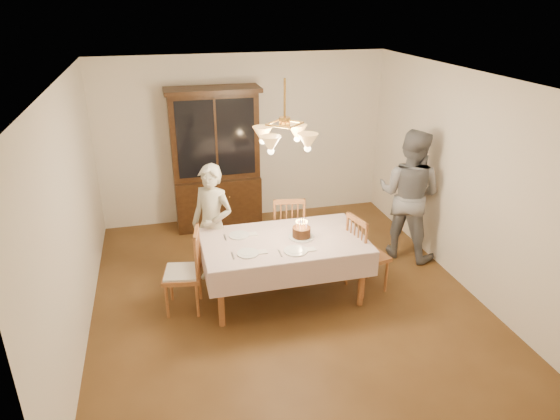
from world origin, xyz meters
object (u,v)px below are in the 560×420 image
object	(u,v)px
china_hutch	(216,162)
dining_table	(284,245)
chair_far_side	(288,233)
birthday_cake	(301,233)
elderly_woman	(213,225)

from	to	relation	value
china_hutch	dining_table	bearing A→B (deg)	-77.75
china_hutch	chair_far_side	size ratio (longest dim) A/B	2.16
china_hutch	birthday_cake	world-z (taller)	china_hutch
china_hutch	elderly_woman	distance (m)	1.72
china_hutch	birthday_cake	bearing A→B (deg)	-72.73
chair_far_side	elderly_woman	size ratio (longest dim) A/B	0.65
china_hutch	elderly_woman	world-z (taller)	china_hutch
dining_table	elderly_woman	distance (m)	0.96
dining_table	china_hutch	distance (m)	2.33
dining_table	china_hutch	world-z (taller)	china_hutch
dining_table	china_hutch	bearing A→B (deg)	102.25
elderly_woman	birthday_cake	size ratio (longest dim) A/B	5.14
chair_far_side	birthday_cake	xyz separation A→B (m)	(-0.04, -0.78, 0.38)
dining_table	birthday_cake	world-z (taller)	birthday_cake
elderly_woman	birthday_cake	bearing A→B (deg)	8.71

